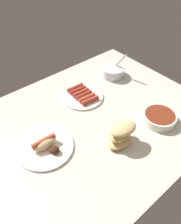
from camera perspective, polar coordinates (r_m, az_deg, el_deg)
name	(u,v)px	position (r cm, az deg, el deg)	size (l,w,h in cm)	color
ground_plane	(89,125)	(108.80, -0.49, -3.26)	(120.00, 90.00, 3.00)	beige
bowl_chili	(159,117)	(111.82, 17.05, -1.30)	(15.79, 15.79, 4.27)	white
plate_sausages	(82,95)	(121.09, -2.07, 4.25)	(22.28, 22.28, 3.46)	white
bread_stack	(121,134)	(96.55, 7.68, -5.57)	(13.82, 11.13, 10.80)	#DBB77A
plate_hotdog_assembled	(45,145)	(98.59, -11.47, -8.30)	(24.72, 24.72, 5.61)	white
bowl_coleslaw	(113,71)	(137.02, 5.71, 10.27)	(13.41, 13.41, 15.67)	silver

